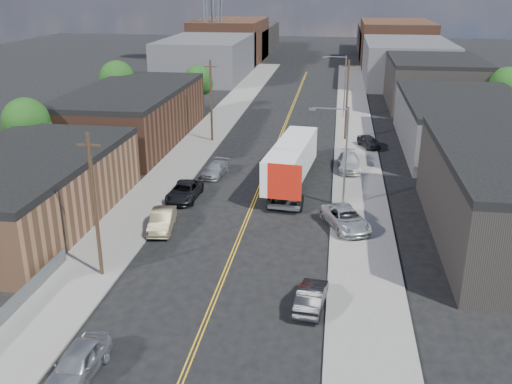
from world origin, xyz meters
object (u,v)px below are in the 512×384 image
(semi_truck, at_px, (293,157))
(car_right_lot_c, at_px, (369,142))
(car_left_b, at_px, (162,220))
(car_right_oncoming, at_px, (311,297))
(car_left_d, at_px, (216,169))
(car_left_c, at_px, (184,191))
(car_right_lot_a, at_px, (346,219))
(car_left_a, at_px, (78,363))
(car_right_lot_b, at_px, (349,162))

(semi_truck, xyz_separation_m, car_right_lot_c, (8.02, 13.38, -1.70))
(car_left_b, bearing_deg, car_right_lot_c, 48.77)
(semi_truck, relative_size, car_right_oncoming, 3.87)
(car_left_d, distance_m, car_right_lot_c, 20.28)
(car_left_c, height_order, car_right_lot_a, car_right_lot_a)
(car_left_b, xyz_separation_m, car_left_c, (0.00, 6.89, -0.05))
(car_left_a, height_order, car_right_oncoming, car_left_a)
(car_left_c, bearing_deg, semi_truck, 34.44)
(car_right_oncoming, bearing_deg, car_right_lot_c, -91.52)
(car_right_lot_b, bearing_deg, car_right_lot_a, -93.43)
(car_left_c, distance_m, car_right_lot_c, 26.19)
(car_left_b, distance_m, car_right_lot_a, 14.76)
(car_left_b, relative_size, car_right_oncoming, 1.09)
(semi_truck, xyz_separation_m, car_left_d, (-7.98, 0.93, -1.89))
(car_left_c, relative_size, car_left_d, 1.17)
(semi_truck, xyz_separation_m, car_right_lot_a, (5.22, -10.94, -1.61))
(car_left_c, relative_size, car_right_lot_c, 1.31)
(car_right_oncoming, relative_size, car_right_lot_c, 1.08)
(car_left_a, distance_m, car_right_lot_c, 47.56)
(car_right_oncoming, bearing_deg, car_left_d, -59.07)
(car_left_a, height_order, car_left_c, car_left_a)
(car_right_oncoming, bearing_deg, car_right_lot_b, -89.05)
(semi_truck, distance_m, car_left_c, 11.38)
(car_right_lot_b, bearing_deg, car_left_c, -146.84)
(car_right_lot_c, bearing_deg, car_right_oncoming, -118.86)
(car_left_c, xyz_separation_m, car_left_d, (1.40, 7.12, -0.08))
(car_right_oncoming, xyz_separation_m, car_right_lot_a, (2.13, 12.14, 0.20))
(car_left_a, distance_m, car_left_d, 32.26)
(car_left_b, relative_size, car_left_d, 1.05)
(car_right_oncoming, xyz_separation_m, car_right_lot_b, (2.51, 27.45, 0.20))
(semi_truck, relative_size, car_right_lot_b, 3.18)
(car_right_lot_a, bearing_deg, car_left_d, 115.58)
(car_right_lot_c, bearing_deg, car_right_lot_b, -126.18)
(car_right_lot_b, bearing_deg, car_left_d, -167.81)
(semi_truck, distance_m, car_right_lot_a, 12.23)
(car_left_c, height_order, car_left_d, car_left_c)
(semi_truck, bearing_deg, car_left_a, -98.68)
(car_left_b, xyz_separation_m, car_left_d, (1.40, 14.01, -0.13))
(car_left_b, xyz_separation_m, car_right_lot_b, (14.98, 17.45, 0.14))
(car_left_b, relative_size, car_right_lot_a, 0.85)
(semi_truck, xyz_separation_m, car_left_c, (-9.38, -6.19, -1.80))
(semi_truck, distance_m, car_left_b, 16.20)
(semi_truck, bearing_deg, car_right_lot_a, -58.55)
(car_left_a, bearing_deg, semi_truck, 78.33)
(car_left_c, bearing_deg, car_right_oncoming, -52.55)
(semi_truck, bearing_deg, car_right_lot_b, 43.85)
(car_left_b, bearing_deg, semi_truck, 46.45)
(semi_truck, relative_size, car_right_lot_c, 4.19)
(car_left_b, xyz_separation_m, car_right_lot_a, (14.60, 2.14, 0.14))
(car_right_lot_c, bearing_deg, car_left_a, -131.08)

